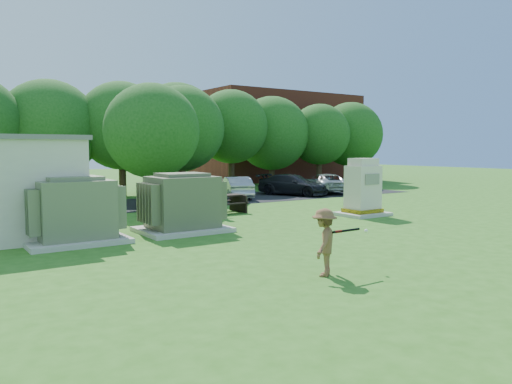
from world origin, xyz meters
TOP-DOWN VIEW (x-y plane):
  - ground at (0.00, 0.00)m, footprint 120.00×120.00m
  - brick_building at (18.00, 27.00)m, footprint 15.00×8.00m
  - parking_strip at (7.00, 13.50)m, footprint 20.00×6.00m
  - transformer_left at (-6.50, 4.50)m, footprint 3.00×2.40m
  - transformer_right at (-2.80, 4.50)m, footprint 3.00×2.40m
  - generator_cabinet at (5.59, 3.91)m, footprint 2.06×1.68m
  - picnic_table at (0.94, 8.08)m, footprint 1.93×1.45m
  - batter at (-2.82, -2.94)m, footprint 1.16×1.07m
  - person_by_generator at (5.34, 3.64)m, footprint 0.80×0.77m
  - person_at_picnic at (0.22, 7.07)m, footprint 0.99×0.87m
  - person_walking_right at (8.46, 7.47)m, footprint 0.43×0.95m
  - car_white at (0.06, 13.18)m, footprint 3.23×4.64m
  - car_silver_a at (4.96, 13.40)m, footprint 2.60×4.14m
  - car_dark at (9.00, 13.11)m, footprint 3.57×4.89m
  - car_silver_b at (11.77, 13.17)m, footprint 3.70×5.03m
  - batting_equipment at (-2.21, -3.08)m, footprint 1.25×0.19m
  - tree_row at (1.75, 18.50)m, footprint 41.30×13.30m

SIDE VIEW (x-z plane):
  - ground at x=0.00m, z-range 0.00..0.00m
  - parking_strip at x=7.00m, z-range 0.00..0.01m
  - picnic_table at x=0.94m, z-range 0.10..0.93m
  - car_silver_b at x=11.77m, z-range 0.00..1.27m
  - car_silver_a at x=4.96m, z-range 0.00..1.29m
  - car_dark at x=9.00m, z-range 0.00..1.32m
  - car_white at x=0.06m, z-range 0.00..1.47m
  - batter at x=-2.82m, z-range 0.00..1.56m
  - person_walking_right at x=8.46m, z-range 0.00..1.59m
  - person_at_picnic at x=0.22m, z-range 0.00..1.71m
  - person_by_generator at x=5.34m, z-range 0.00..1.85m
  - transformer_left at x=-6.50m, z-range -0.07..2.00m
  - transformer_right at x=-2.80m, z-range -0.07..2.00m
  - batting_equipment at x=-2.21m, z-range 0.92..1.09m
  - generator_cabinet at x=5.59m, z-range -0.16..2.35m
  - brick_building at x=18.00m, z-range 0.00..8.00m
  - tree_row at x=1.75m, z-range 0.50..7.80m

